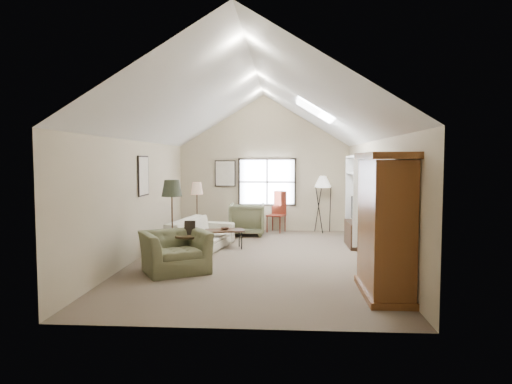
# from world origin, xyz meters

# --- Properties ---
(room_shell) EXTENTS (5.01, 8.01, 4.00)m
(room_shell) POSITION_xyz_m (0.00, 0.00, 3.21)
(room_shell) COLOR #705F50
(room_shell) RESTS_ON ground
(window) EXTENTS (1.72, 0.08, 1.42)m
(window) POSITION_xyz_m (0.10, 3.96, 1.45)
(window) COLOR black
(window) RESTS_ON room_shell
(skylight) EXTENTS (0.80, 1.20, 0.52)m
(skylight) POSITION_xyz_m (1.30, 0.90, 3.22)
(skylight) COLOR white
(skylight) RESTS_ON room_shell
(wall_art) EXTENTS (1.97, 3.71, 0.88)m
(wall_art) POSITION_xyz_m (-1.88, 1.94, 1.73)
(wall_art) COLOR black
(wall_art) RESTS_ON room_shell
(armoire) EXTENTS (0.60, 1.50, 2.20)m
(armoire) POSITION_xyz_m (2.18, -2.40, 1.10)
(armoire) COLOR brown
(armoire) RESTS_ON ground
(tv_alcove) EXTENTS (0.32, 1.30, 2.10)m
(tv_alcove) POSITION_xyz_m (2.34, 1.60, 1.15)
(tv_alcove) COLOR white
(tv_alcove) RESTS_ON ground
(media_console) EXTENTS (0.34, 1.18, 0.60)m
(media_console) POSITION_xyz_m (2.32, 1.60, 0.30)
(media_console) COLOR #382316
(media_console) RESTS_ON ground
(tv_panel) EXTENTS (0.05, 0.90, 0.55)m
(tv_panel) POSITION_xyz_m (2.32, 1.60, 0.92)
(tv_panel) COLOR black
(tv_panel) RESTS_ON media_console
(sofa) EXTENTS (1.38, 2.61, 0.73)m
(sofa) POSITION_xyz_m (-1.34, 0.91, 0.36)
(sofa) COLOR beige
(sofa) RESTS_ON ground
(armchair_near) EXTENTS (1.53, 1.48, 0.76)m
(armchair_near) POSITION_xyz_m (-1.42, -1.18, 0.38)
(armchair_near) COLOR #5A5D41
(armchair_near) RESTS_ON ground
(armchair_far) EXTENTS (0.99, 1.02, 0.89)m
(armchair_far) POSITION_xyz_m (-0.43, 3.10, 0.45)
(armchair_far) COLOR #585F42
(armchair_far) RESTS_ON ground
(coffee_table) EXTENTS (0.98, 0.71, 0.45)m
(coffee_table) POSITION_xyz_m (-0.78, 1.11, 0.23)
(coffee_table) COLOR #392417
(coffee_table) RESTS_ON ground
(bowl) EXTENTS (0.26, 0.26, 0.05)m
(bowl) POSITION_xyz_m (-0.78, 1.11, 0.48)
(bowl) COLOR #352215
(bowl) RESTS_ON coffee_table
(side_table) EXTENTS (0.72, 0.72, 0.62)m
(side_table) POSITION_xyz_m (-1.24, -0.69, 0.31)
(side_table) COLOR #3A2717
(side_table) RESTS_ON ground
(side_chair) EXTENTS (0.60, 0.60, 1.19)m
(side_chair) POSITION_xyz_m (0.38, 3.70, 0.59)
(side_chair) COLOR maroon
(side_chair) RESTS_ON ground
(tripod_lamp) EXTENTS (0.63, 0.63, 1.67)m
(tripod_lamp) POSITION_xyz_m (1.72, 3.70, 0.84)
(tripod_lamp) COLOR silver
(tripod_lamp) RESTS_ON ground
(dark_lamp) EXTENTS (0.48, 0.48, 1.73)m
(dark_lamp) POSITION_xyz_m (-1.64, -0.49, 0.87)
(dark_lamp) COLOR #282E20
(dark_lamp) RESTS_ON ground
(tan_lamp) EXTENTS (0.36, 0.36, 1.56)m
(tan_lamp) POSITION_xyz_m (-1.64, 2.11, 0.78)
(tan_lamp) COLOR tan
(tan_lamp) RESTS_ON ground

